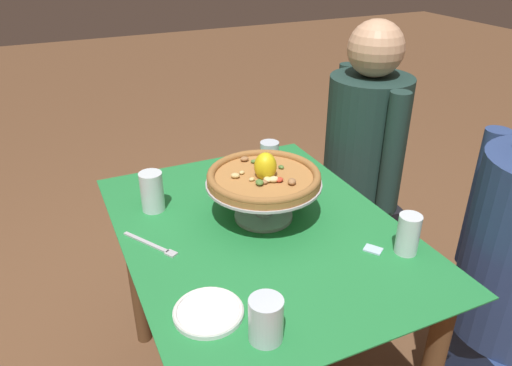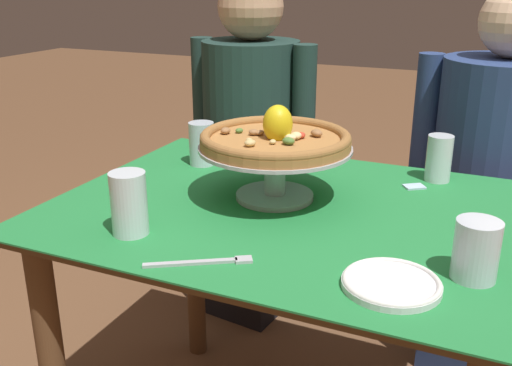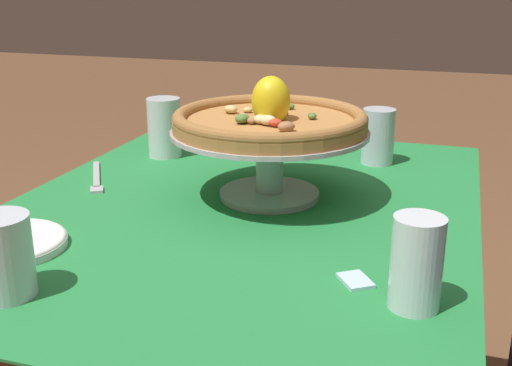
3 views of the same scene
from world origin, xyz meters
TOP-DOWN VIEW (x-y plane):
  - dining_table at (0.00, 0.00)m, footprint 1.08×0.82m
  - pizza_stand at (-0.05, 0.04)m, footprint 0.36×0.36m
  - pizza at (-0.05, 0.04)m, footprint 0.35×0.35m
  - water_glass_front_right at (0.41, -0.18)m, footprint 0.08×0.08m
  - water_glass_back_right at (0.28, 0.33)m, footprint 0.06×0.06m
  - water_glass_back_left at (-0.34, 0.20)m, footprint 0.07×0.07m
  - water_glass_front_left at (-0.25, -0.27)m, footprint 0.07×0.07m
  - side_plate at (0.29, -0.27)m, footprint 0.17×0.17m
  - dinner_fork at (-0.04, -0.33)m, footprint 0.18×0.12m
  - sugar_packet at (0.24, 0.25)m, footprint 0.06×0.06m
  - diner_left at (-0.41, 0.69)m, footprint 0.50×0.38m
  - diner_right at (0.41, 0.69)m, footprint 0.53×0.42m

SIDE VIEW (x-z plane):
  - diner_right at x=0.41m, z-range 0.00..1.22m
  - diner_left at x=-0.41m, z-range -0.01..1.24m
  - dining_table at x=0.00m, z-range 0.25..0.99m
  - sugar_packet at x=0.24m, z-range 0.74..0.75m
  - dinner_fork at x=-0.04m, z-range 0.74..0.75m
  - side_plate at x=0.29m, z-range 0.74..0.76m
  - water_glass_front_right at x=0.41m, z-range 0.74..0.85m
  - water_glass_back_right at x=0.28m, z-range 0.74..0.86m
  - water_glass_back_left at x=-0.34m, z-range 0.74..0.86m
  - water_glass_front_left at x=-0.25m, z-range 0.74..0.87m
  - pizza_stand at x=-0.05m, z-range 0.77..0.90m
  - pizza at x=-0.05m, z-range 0.84..0.94m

